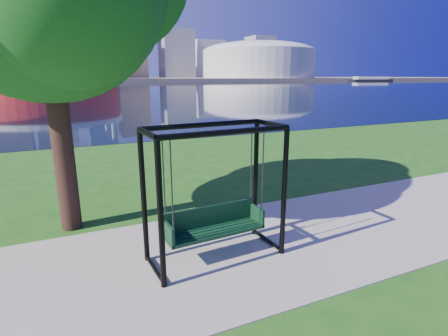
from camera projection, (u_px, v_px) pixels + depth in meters
ground at (231, 239)px, 7.43m from camera, size 900.00×900.00×0.00m
path at (241, 248)px, 6.98m from camera, size 120.00×4.00×0.03m
river at (74, 88)px, 97.28m from camera, size 900.00×180.00×0.02m
far_bank at (65, 79)px, 276.73m from camera, size 900.00×228.00×2.00m
stadium at (46, 57)px, 206.83m from camera, size 83.00×83.00×32.00m
arena at (259, 59)px, 264.22m from camera, size 84.00×84.00×26.56m
skyline at (54, 34)px, 277.93m from camera, size 392.00×66.00×96.50m
swing at (215, 197)px, 6.38m from camera, size 2.53×1.22×2.53m
barge at (371, 79)px, 244.80m from camera, size 31.31×13.67×3.03m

